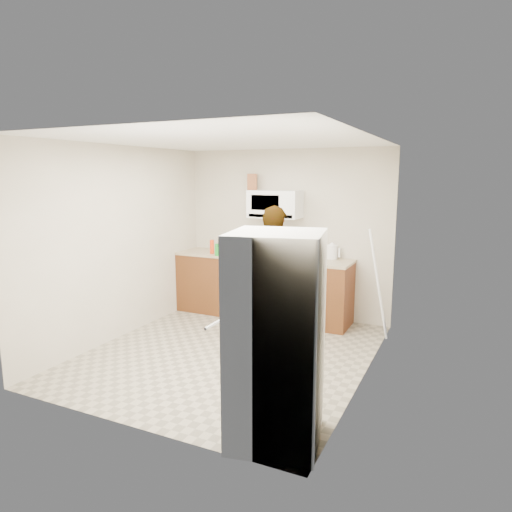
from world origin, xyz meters
The scene contains 20 objects.
floor centered at (0.00, 0.00, 0.00)m, with size 3.60×3.60×0.00m, color gray.
back_wall centered at (0.00, 1.79, 1.25)m, with size 3.20×0.02×2.50m, color beige.
right_wall centered at (1.59, 0.00, 1.25)m, with size 0.02×3.60×2.50m, color beige.
cabinet_left centered at (-1.04, 1.49, 0.45)m, with size 1.12×0.62×0.90m, color #572814.
counter_left centered at (-1.04, 1.49, 0.92)m, with size 1.14×0.64×0.04m, color tan.
cabinet_right centered at (0.68, 1.49, 0.45)m, with size 0.80×0.62×0.90m, color #572814.
counter_right centered at (0.68, 1.49, 0.92)m, with size 0.82×0.64×0.04m, color tan.
gas_range centered at (-0.10, 1.48, 0.49)m, with size 0.76×0.65×1.13m.
microwave centered at (-0.10, 1.61, 1.70)m, with size 0.76×0.38×0.40m, color white.
person centered at (0.27, 0.70, 0.87)m, with size 0.64×0.42×1.75m, color tan.
fridge centered at (1.20, -1.44, 0.85)m, with size 0.70×0.70×1.70m, color beige.
kettle centered at (0.75, 1.70, 1.03)m, with size 0.17×0.17×0.20m, color white.
jug centered at (-0.49, 1.65, 2.02)m, with size 0.14×0.14×0.24m, color brown.
saucepan centered at (-0.26, 1.59, 1.02)m, with size 0.22×0.22×0.12m, color #B6B7BB.
tray centered at (0.05, 1.40, 0.96)m, with size 0.25×0.16×0.05m, color white.
bottle_spray centered at (-1.03, 1.35, 1.04)m, with size 0.06×0.06×0.21m, color red.
bottle_hot_sauce centered at (-0.64, 1.37, 1.01)m, with size 0.05×0.05×0.15m, color orange.
bottle_green_cap centered at (-0.87, 1.22, 1.02)m, with size 0.06×0.06×0.18m, color #188522.
pot_lid centered at (-0.66, 1.41, 0.94)m, with size 0.23×0.23×0.01m, color white.
broom centered at (1.51, 1.21, 0.74)m, with size 0.03×0.03×1.47m, color white.
Camera 1 is at (2.51, -4.58, 2.12)m, focal length 32.00 mm.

